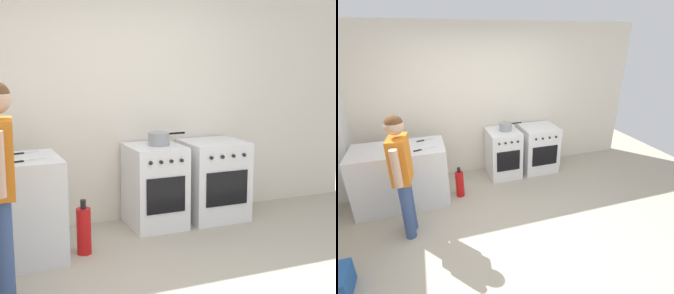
{
  "view_description": "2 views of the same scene",
  "coord_description": "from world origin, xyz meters",
  "views": [
    {
      "loc": [
        -1.54,
        -3.23,
        1.77
      ],
      "look_at": [
        0.2,
        0.87,
        0.96
      ],
      "focal_mm": 55.0,
      "sensor_mm": 36.0,
      "label": 1
    },
    {
      "loc": [
        -0.93,
        -2.52,
        2.38
      ],
      "look_at": [
        0.14,
        0.76,
        0.9
      ],
      "focal_mm": 28.0,
      "sensor_mm": 36.0,
      "label": 2
    }
  ],
  "objects": [
    {
      "name": "oven_left",
      "position": [
        0.35,
        1.58,
        0.43
      ],
      "size": [
        0.54,
        0.62,
        0.85
      ],
      "color": "white",
      "rests_on": "ground"
    },
    {
      "name": "back_wall",
      "position": [
        0.0,
        1.95,
        1.3
      ],
      "size": [
        6.0,
        0.1,
        2.6
      ],
      "primitive_type": "cube",
      "color": "silver",
      "rests_on": "ground"
    },
    {
      "name": "knife_utility",
      "position": [
        -0.97,
        1.38,
        0.9
      ],
      "size": [
        0.25,
        0.09,
        0.01
      ],
      "color": "silver",
      "rests_on": "counter_unit"
    },
    {
      "name": "person",
      "position": [
        -1.26,
        0.44,
        0.94
      ],
      "size": [
        0.24,
        0.57,
        1.59
      ],
      "color": "#384C7A",
      "rests_on": "ground"
    },
    {
      "name": "fire_extinguisher",
      "position": [
        -0.52,
        1.1,
        0.22
      ],
      "size": [
        0.13,
        0.13,
        0.5
      ],
      "color": "red",
      "rests_on": "ground"
    },
    {
      "name": "pot",
      "position": [
        0.4,
        1.57,
        0.92
      ],
      "size": [
        0.4,
        0.22,
        0.13
      ],
      "color": "gray",
      "rests_on": "oven_left"
    },
    {
      "name": "knife_chef",
      "position": [
        -0.99,
        1.03,
        0.9
      ],
      "size": [
        0.31,
        0.11,
        0.01
      ],
      "color": "silver",
      "rests_on": "counter_unit"
    },
    {
      "name": "oven_right",
      "position": [
        1.03,
        1.58,
        0.43
      ],
      "size": [
        0.64,
        0.62,
        0.85
      ],
      "color": "white",
      "rests_on": "ground"
    }
  ]
}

